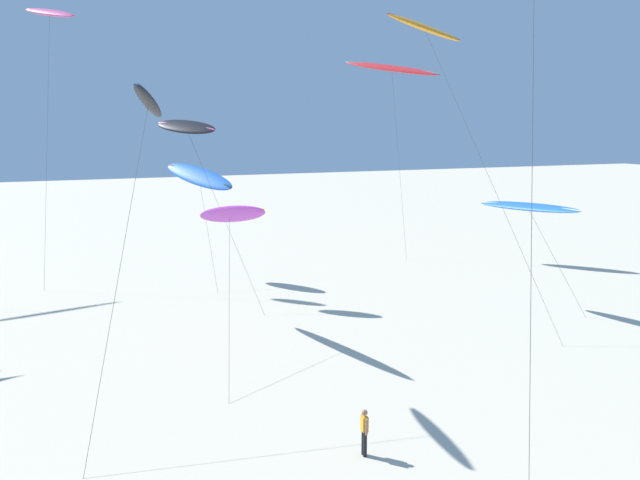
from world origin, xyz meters
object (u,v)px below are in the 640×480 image
flying_kite_3 (49,13)px  person_near_left (364,430)px  flying_kite_10 (528,207)px  flying_kite_6 (230,214)px  flying_kite_0 (148,101)px  flying_kite_7 (425,28)px  flying_kite_2 (392,68)px  flying_kite_9 (199,176)px  flying_kite_4 (186,127)px

flying_kite_3 → person_near_left: flying_kite_3 is taller
flying_kite_3 → flying_kite_10: 35.96m
flying_kite_6 → flying_kite_10: (17.53, -2.52, -0.15)m
flying_kite_0 → flying_kite_7: bearing=19.7°
flying_kite_3 → flying_kite_10: (24.91, -22.61, -12.70)m
flying_kite_10 → flying_kite_7: bearing=149.0°
flying_kite_6 → flying_kite_3: bearing=110.2°
flying_kite_6 → flying_kite_2: bearing=42.7°
flying_kite_2 → flying_kite_10: (-1.98, -20.53, -9.47)m
flying_kite_9 → person_near_left: bearing=-93.0°
flying_kite_3 → flying_kite_7: bearing=-44.8°
flying_kite_9 → flying_kite_3: bearing=148.5°
flying_kite_4 → flying_kite_0: bearing=-107.8°
flying_kite_10 → flying_kite_4: bearing=144.9°
flying_kite_3 → flying_kite_7: (19.50, -19.36, -2.36)m
flying_kite_3 → flying_kite_9: (9.21, -5.65, -11.62)m
flying_kite_3 → flying_kite_2: bearing=-4.4°
person_near_left → flying_kite_3: bearing=102.1°
flying_kite_0 → flying_kite_7: flying_kite_7 is taller
flying_kite_0 → flying_kite_7: size_ratio=0.74×
flying_kite_0 → flying_kite_6: (4.89, 5.36, -5.64)m
person_near_left → flying_kite_2: bearing=60.1°
flying_kite_2 → flying_kite_6: flying_kite_2 is taller
flying_kite_9 → person_near_left: size_ratio=5.26×
flying_kite_10 → person_near_left: flying_kite_10 is taller
flying_kite_2 → flying_kite_6: 28.13m
flying_kite_2 → flying_kite_10: bearing=-95.5°
flying_kite_4 → flying_kite_7: flying_kite_7 is taller
flying_kite_6 → flying_kite_7: 15.85m
flying_kite_4 → person_near_left: flying_kite_4 is taller
flying_kite_6 → flying_kite_10: 17.71m
flying_kite_7 → person_near_left: size_ratio=10.66×
flying_kite_4 → flying_kite_9: size_ratio=1.35×
flying_kite_6 → person_near_left: 16.43m
flying_kite_2 → flying_kite_9: 19.90m
flying_kite_9 → person_near_left: (-1.57, -29.88, -6.52)m
flying_kite_0 → flying_kite_7: (17.00, 6.09, 4.55)m
flying_kite_0 → person_near_left: (5.13, -10.09, -11.23)m
flying_kite_2 → flying_kite_9: flying_kite_2 is taller
flying_kite_4 → flying_kite_9: 6.14m
flying_kite_0 → flying_kite_10: size_ratio=1.78×
flying_kite_3 → flying_kite_6: size_ratio=1.45×
flying_kite_2 → flying_kite_9: (-17.68, -3.57, -8.39)m
flying_kite_6 → flying_kite_7: size_ratio=0.77×
flying_kite_0 → flying_kite_2: (24.39, 23.37, 3.68)m
flying_kite_0 → flying_kite_3: (-2.50, 25.44, 6.91)m
flying_kite_9 → flying_kite_10: 23.14m
flying_kite_2 → flying_kite_7: size_ratio=0.95×
flying_kite_3 → flying_kite_4: bearing=-54.4°
flying_kite_9 → flying_kite_6: bearing=-97.2°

